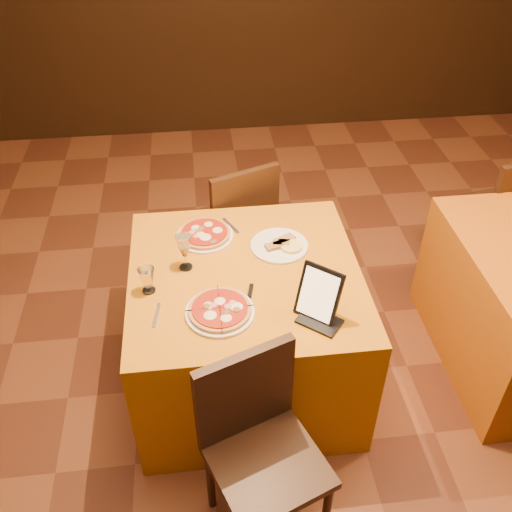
{
  "coord_description": "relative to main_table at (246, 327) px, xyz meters",
  "views": [
    {
      "loc": [
        -0.35,
        -1.56,
        2.51
      ],
      "look_at": [
        -0.11,
        0.46,
        0.86
      ],
      "focal_mm": 40.0,
      "sensor_mm": 36.0,
      "label": 1
    }
  ],
  "objects": [
    {
      "name": "floor",
      "position": [
        0.16,
        -0.48,
        -0.38
      ],
      "size": [
        6.0,
        7.0,
        0.01
      ],
      "primitive_type": "cube",
      "color": "#5E2D19",
      "rests_on": "ground"
    },
    {
      "name": "tablet",
      "position": [
        0.28,
        -0.32,
        0.49
      ],
      "size": [
        0.21,
        0.2,
        0.23
      ],
      "primitive_type": "cube",
      "rotation": [
        -0.35,
        0.0,
        -0.69
      ],
      "color": "black",
      "rests_on": "main_table"
    },
    {
      "name": "knife",
      "position": [
        -0.01,
        -0.22,
        0.38
      ],
      "size": [
        0.06,
        0.19,
        0.01
      ],
      "primitive_type": "cube",
      "rotation": [
        0.0,
        0.0,
        1.33
      ],
      "color": "silver",
      "rests_on": "main_table"
    },
    {
      "name": "chair_side_far",
      "position": [
        1.66,
        0.76,
        0.08
      ],
      "size": [
        0.44,
        0.44,
        0.91
      ],
      "primitive_type": null,
      "rotation": [
        0.0,
        0.0,
        3.33
      ],
      "color": "black",
      "rests_on": "floor"
    },
    {
      "name": "pizza_far",
      "position": [
        -0.18,
        0.3,
        0.39
      ],
      "size": [
        0.29,
        0.29,
        0.03
      ],
      "rotation": [
        0.0,
        0.0,
        0.19
      ],
      "color": "white",
      "rests_on": "main_table"
    },
    {
      "name": "chair_main_near",
      "position": [
        0.0,
        -0.83,
        0.08
      ],
      "size": [
        0.59,
        0.59,
        0.91
      ],
      "primitive_type": null,
      "rotation": [
        0.0,
        0.0,
        0.37
      ],
      "color": "black",
      "rests_on": "floor"
    },
    {
      "name": "wine_glass",
      "position": [
        -0.28,
        0.07,
        0.47
      ],
      "size": [
        0.09,
        0.09,
        0.19
      ],
      "primitive_type": null,
      "rotation": [
        0.0,
        0.0,
        0.05
      ],
      "color": "tan",
      "rests_on": "main_table"
    },
    {
      "name": "water_glass",
      "position": [
        -0.45,
        -0.08,
        0.44
      ],
      "size": [
        0.07,
        0.07,
        0.13
      ],
      "primitive_type": null,
      "rotation": [
        0.0,
        0.0,
        -0.27
      ],
      "color": "white",
      "rests_on": "main_table"
    },
    {
      "name": "fork_near",
      "position": [
        -0.41,
        -0.24,
        0.38
      ],
      "size": [
        0.04,
        0.15,
        0.01
      ],
      "primitive_type": "cube",
      "rotation": [
        0.0,
        0.0,
        1.43
      ],
      "color": "silver",
      "rests_on": "main_table"
    },
    {
      "name": "fork_far",
      "position": [
        -0.04,
        0.38,
        0.38
      ],
      "size": [
        0.08,
        0.15,
        0.01
      ],
      "primitive_type": "cube",
      "rotation": [
        0.0,
        0.0,
        2.01
      ],
      "color": "silver",
      "rests_on": "main_table"
    },
    {
      "name": "chair_main_far",
      "position": [
        0.0,
        0.83,
        0.08
      ],
      "size": [
        0.59,
        0.59,
        0.91
      ],
      "primitive_type": null,
      "rotation": [
        0.0,
        0.0,
        3.51
      ],
      "color": "black",
      "rests_on": "floor"
    },
    {
      "name": "pizza_near",
      "position": [
        -0.14,
        -0.26,
        0.39
      ],
      "size": [
        0.31,
        0.31,
        0.03
      ],
      "rotation": [
        0.0,
        0.0,
        0.13
      ],
      "color": "white",
      "rests_on": "main_table"
    },
    {
      "name": "main_table",
      "position": [
        0.0,
        0.0,
        0.0
      ],
      "size": [
        1.1,
        1.1,
        0.75
      ],
      "primitive_type": "cube",
      "color": "#C3720C",
      "rests_on": "floor"
    },
    {
      "name": "cutlet_dish",
      "position": [
        0.19,
        0.17,
        0.39
      ],
      "size": [
        0.29,
        0.29,
        0.03
      ],
      "rotation": [
        0.0,
        0.0,
        0.18
      ],
      "color": "white",
      "rests_on": "main_table"
    }
  ]
}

